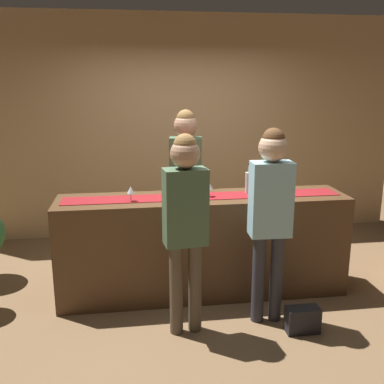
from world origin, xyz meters
TOP-DOWN VIEW (x-y plane):
  - ground_plane at (0.00, 0.00)m, footprint 10.00×10.00m
  - back_wall at (0.00, 1.90)m, footprint 6.00×0.12m
  - bar_counter at (0.00, 0.00)m, footprint 2.78×0.60m
  - counter_runner_cloth at (0.00, 0.00)m, footprint 2.64×0.28m
  - wine_bottle_clear at (0.46, 0.06)m, footprint 0.07×0.07m
  - wine_bottle_amber at (-0.19, 0.01)m, footprint 0.07×0.07m
  - wine_glass_near_customer at (0.05, -0.02)m, footprint 0.07×0.07m
  - wine_glass_mid_counter at (-0.68, -0.08)m, footprint 0.07×0.07m
  - wine_glass_far_end at (0.63, -0.11)m, footprint 0.07×0.07m
  - bartender at (-0.09, 0.58)m, footprint 0.37×0.25m
  - customer_sipping at (0.46, -0.62)m, footprint 0.35×0.24m
  - customer_browsing at (-0.26, -0.70)m, footprint 0.36×0.24m
  - handbag at (0.71, -0.85)m, footprint 0.28×0.14m

SIDE VIEW (x-z plane):
  - ground_plane at x=0.00m, z-range 0.00..0.00m
  - handbag at x=0.71m, z-range 0.00..0.22m
  - bar_counter at x=0.00m, z-range 0.00..0.99m
  - counter_runner_cloth at x=0.00m, z-range 0.99..0.99m
  - customer_browsing at x=-0.26m, z-range 0.19..1.87m
  - customer_sipping at x=0.46m, z-range 0.20..1.90m
  - wine_glass_near_customer at x=0.05m, z-range 1.02..1.16m
  - wine_glass_mid_counter at x=-0.68m, z-range 1.02..1.16m
  - wine_glass_far_end at x=0.63m, z-range 1.02..1.16m
  - wine_bottle_clear at x=0.46m, z-range 0.95..1.25m
  - wine_bottle_amber at x=-0.19m, z-range 0.95..1.25m
  - bartender at x=-0.09m, z-range 0.22..1.99m
  - back_wall at x=0.00m, z-range 0.00..2.90m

